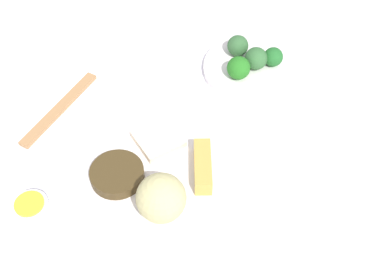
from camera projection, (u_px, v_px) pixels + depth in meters
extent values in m
cube|color=white|center=(159.00, 181.00, 0.84)|extent=(2.20, 2.20, 0.02)
cylinder|color=white|center=(161.00, 177.00, 0.83)|extent=(0.27, 0.27, 0.02)
sphere|color=tan|center=(161.00, 198.00, 0.75)|extent=(0.08, 0.08, 0.08)
cube|color=gold|center=(203.00, 166.00, 0.81)|extent=(0.09, 0.09, 0.03)
cube|color=beige|center=(159.00, 139.00, 0.86)|extent=(0.09, 0.09, 0.01)
cylinder|color=#413118|center=(117.00, 174.00, 0.81)|extent=(0.09, 0.09, 0.02)
cylinder|color=white|center=(254.00, 69.00, 1.00)|extent=(0.20, 0.20, 0.01)
sphere|color=#326132|center=(256.00, 58.00, 0.98)|extent=(0.04, 0.04, 0.04)
sphere|color=#335F33|center=(238.00, 46.00, 1.00)|extent=(0.04, 0.04, 0.04)
sphere|color=#246F1E|center=(239.00, 68.00, 0.96)|extent=(0.05, 0.05, 0.05)
sphere|color=#206127|center=(273.00, 57.00, 0.98)|extent=(0.04, 0.04, 0.04)
cylinder|color=white|center=(31.00, 209.00, 0.78)|extent=(0.06, 0.06, 0.03)
cylinder|color=yellow|center=(29.00, 204.00, 0.77)|extent=(0.05, 0.05, 0.00)
cube|color=#AB7A4B|center=(60.00, 108.00, 0.93)|extent=(0.20, 0.07, 0.01)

